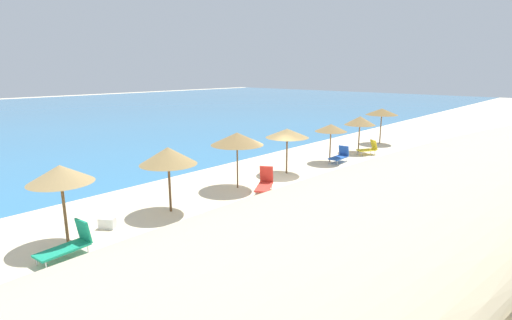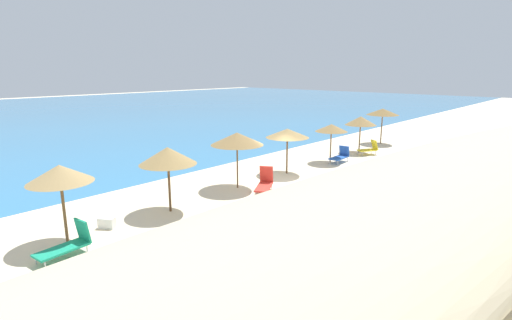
{
  "view_description": "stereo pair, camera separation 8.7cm",
  "coord_description": "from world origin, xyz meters",
  "views": [
    {
      "loc": [
        -14.99,
        -11.39,
        5.65
      ],
      "look_at": [
        -1.0,
        1.14,
        1.31
      ],
      "focal_mm": 27.44,
      "sensor_mm": 36.0,
      "label": 1
    },
    {
      "loc": [
        -14.94,
        -11.46,
        5.65
      ],
      "look_at": [
        -1.0,
        1.14,
        1.31
      ],
      "focal_mm": 27.44,
      "sensor_mm": 36.0,
      "label": 2
    }
  ],
  "objects": [
    {
      "name": "beach_umbrella_5",
      "position": [
        5.87,
        1.09,
        2.16
      ],
      "size": [
        1.98,
        1.98,
        2.4
      ],
      "color": "brown",
      "rests_on": "ground_plane"
    },
    {
      "name": "beach_umbrella_2",
      "position": [
        -6.06,
        1.29,
        2.32
      ],
      "size": [
        2.29,
        2.29,
        2.68
      ],
      "color": "brown",
      "rests_on": "ground_plane"
    },
    {
      "name": "lounge_chair_2",
      "position": [
        6.25,
        0.6,
        0.41
      ],
      "size": [
        1.6,
        0.75,
        0.98
      ],
      "rotation": [
        0.0,
        0.0,
        1.62
      ],
      "color": "blue",
      "rests_on": "ground_plane"
    },
    {
      "name": "ground_plane",
      "position": [
        0.0,
        0.0,
        0.0
      ],
      "size": [
        160.0,
        160.0,
        0.0
      ],
      "primitive_type": "plane",
      "color": "beige"
    },
    {
      "name": "beach_umbrella_3",
      "position": [
        -1.89,
        1.55,
        2.44
      ],
      "size": [
        2.54,
        2.54,
        2.74
      ],
      "color": "brown",
      "rests_on": "ground_plane"
    },
    {
      "name": "beach_umbrella_4",
      "position": [
        1.9,
        1.45,
        2.26
      ],
      "size": [
        2.37,
        2.37,
        2.52
      ],
      "color": "brown",
      "rests_on": "ground_plane"
    },
    {
      "name": "cooler_box",
      "position": [
        -8.66,
        1.57,
        0.2
      ],
      "size": [
        0.58,
        0.65,
        0.39
      ],
      "primitive_type": "cube",
      "rotation": [
        0.0,
        0.0,
        2.17
      ],
      "color": "white",
      "rests_on": "ground_plane"
    },
    {
      "name": "lounge_chair_3",
      "position": [
        -1.52,
        0.12,
        0.44
      ],
      "size": [
        1.71,
        1.38,
        1.16
      ],
      "rotation": [
        0.0,
        0.0,
        2.11
      ],
      "color": "red",
      "rests_on": "ground_plane"
    },
    {
      "name": "beach_umbrella_6",
      "position": [
        9.84,
        1.2,
        2.22
      ],
      "size": [
        2.12,
        2.12,
        2.53
      ],
      "color": "brown",
      "rests_on": "ground_plane"
    },
    {
      "name": "beach_umbrella_7",
      "position": [
        14.07,
        1.55,
        2.48
      ],
      "size": [
        2.44,
        2.44,
        2.74
      ],
      "color": "brown",
      "rests_on": "ground_plane"
    },
    {
      "name": "sea_water",
      "position": [
        0.0,
        41.35,
        0.0
      ],
      "size": [
        160.0,
        71.56,
        0.01
      ],
      "primitive_type": "cube",
      "color": "teal",
      "rests_on": "ground_plane"
    },
    {
      "name": "lounge_chair_0",
      "position": [
        9.56,
        0.29,
        0.43
      ],
      "size": [
        1.45,
        1.16,
        1.0
      ],
      "rotation": [
        0.0,
        0.0,
        1.06
      ],
      "color": "yellow",
      "rests_on": "ground_plane"
    },
    {
      "name": "dune_ridge",
      "position": [
        -0.79,
        -7.89,
        1.47
      ],
      "size": [
        47.72,
        11.24,
        2.94
      ],
      "primitive_type": "ellipsoid",
      "rotation": [
        0.0,
        0.0,
        -0.09
      ],
      "color": "beige",
      "rests_on": "ground_plane"
    },
    {
      "name": "lounge_chair_1",
      "position": [
        -10.55,
        0.34,
        0.41
      ],
      "size": [
        1.65,
        0.82,
        1.05
      ],
      "rotation": [
        0.0,
        0.0,
        1.68
      ],
      "color": "#199972",
      "rests_on": "ground_plane"
    },
    {
      "name": "beach_umbrella_1",
      "position": [
        -10.17,
        1.37,
        2.38
      ],
      "size": [
        2.06,
        2.06,
        2.68
      ],
      "color": "brown",
      "rests_on": "ground_plane"
    }
  ]
}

